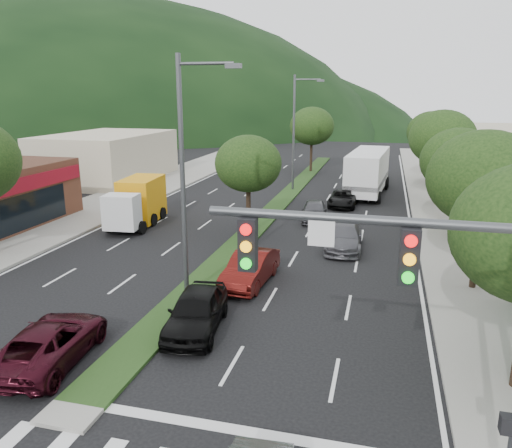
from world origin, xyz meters
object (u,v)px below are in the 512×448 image
(streetlight_near, at_px, (187,169))
(suv_maroon, at_px, (50,342))
(tree_r_d, at_px, (442,138))
(car_queue_e, at_px, (314,211))
(tree_med_near, at_px, (248,164))
(car_queue_c, at_px, (250,268))
(tree_r_b, at_px, (485,178))
(car_queue_d, at_px, (343,198))
(tree_r_c, at_px, (459,161))
(tree_r_e, at_px, (432,132))
(car_queue_f, at_px, (372,178))
(car_queue_b, at_px, (344,237))
(car_queue_a, at_px, (196,311))
(motorhome, at_px, (368,171))
(box_truck, at_px, (138,203))
(traffic_signal, at_px, (440,312))
(tree_med_far, at_px, (312,126))
(streetlight_mid, at_px, (296,127))

(streetlight_near, xyz_separation_m, suv_maroon, (-2.53, -6.00, -4.90))
(tree_r_d, relative_size, car_queue_e, 1.75)
(tree_med_near, xyz_separation_m, car_queue_c, (2.21, -7.73, -3.68))
(tree_r_b, xyz_separation_m, car_queue_d, (-7.06, 15.66, -4.43))
(tree_r_c, height_order, tree_r_e, tree_r_e)
(tree_r_d, relative_size, car_queue_f, 1.36)
(suv_maroon, xyz_separation_m, car_queue_b, (8.25, 14.69, 0.01))
(car_queue_b, relative_size, car_queue_f, 0.91)
(car_queue_a, bearing_deg, car_queue_d, 73.87)
(suv_maroon, height_order, car_queue_a, car_queue_a)
(tree_r_b, distance_m, motorhome, 21.85)
(tree_r_d, height_order, car_queue_d, tree_r_d)
(tree_r_e, bearing_deg, tree_r_b, -90.00)
(tree_r_e, bearing_deg, tree_r_d, -90.00)
(tree_r_b, relative_size, motorhome, 0.70)
(tree_r_c, height_order, car_queue_a, tree_r_c)
(box_truck, height_order, motorhome, motorhome)
(tree_r_b, distance_m, suv_maroon, 18.00)
(tree_med_near, height_order, motorhome, tree_med_near)
(tree_r_c, height_order, motorhome, tree_r_c)
(traffic_signal, height_order, streetlight_near, streetlight_near)
(tree_med_far, xyz_separation_m, car_queue_c, (2.21, -33.73, -4.26))
(streetlight_mid, height_order, car_queue_f, streetlight_mid)
(tree_r_c, distance_m, tree_r_d, 10.01)
(tree_r_d, height_order, car_queue_c, tree_r_d)
(motorhome, bearing_deg, car_queue_d, -102.04)
(tree_r_c, distance_m, box_truck, 20.10)
(tree_med_near, bearing_deg, tree_r_b, -26.57)
(traffic_signal, distance_m, tree_r_d, 31.68)
(traffic_signal, xyz_separation_m, car_queue_d, (-4.09, 29.20, -4.04))
(car_queue_f, bearing_deg, tree_r_c, -77.51)
(tree_med_far, height_order, car_queue_e, tree_med_far)
(car_queue_a, height_order, car_queue_c, car_queue_a)
(car_queue_f, bearing_deg, motorhome, -99.01)
(tree_med_far, relative_size, box_truck, 1.10)
(tree_r_c, height_order, box_truck, tree_r_c)
(tree_r_e, bearing_deg, tree_med_near, -118.61)
(tree_r_c, relative_size, tree_med_far, 0.93)
(car_queue_b, bearing_deg, car_queue_e, 111.06)
(tree_med_far, bearing_deg, motorhome, -59.51)
(tree_r_c, relative_size, tree_r_d, 0.90)
(streetlight_near, height_order, suv_maroon, streetlight_near)
(tree_r_d, distance_m, car_queue_f, 9.61)
(car_queue_c, height_order, box_truck, box_truck)
(car_queue_c, height_order, car_queue_e, car_queue_c)
(traffic_signal, relative_size, motorhome, 0.71)
(tree_r_d, xyz_separation_m, car_queue_b, (-6.07, -13.31, -4.48))
(tree_r_d, xyz_separation_m, suv_maroon, (-14.32, -28.00, -4.50))
(car_queue_a, bearing_deg, tree_med_far, 84.83)
(motorhome, bearing_deg, tree_med_far, 125.07)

